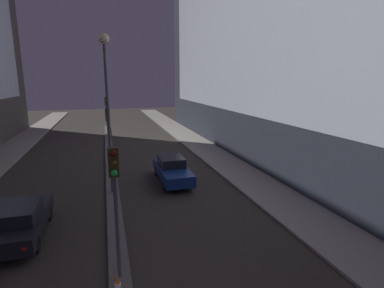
{
  "coord_description": "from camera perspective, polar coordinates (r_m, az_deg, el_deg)",
  "views": [
    {
      "loc": [
        -0.15,
        -4.94,
        6.5
      ],
      "look_at": [
        7.63,
        21.84,
        0.5
      ],
      "focal_mm": 28.0,
      "sensor_mm": 36.0,
      "label": 1
    }
  ],
  "objects": [
    {
      "name": "median_strip",
      "position": [
        25.54,
        -15.35,
        -2.87
      ],
      "size": [
        0.72,
        37.58,
        0.15
      ],
      "color": "#56544F",
      "rests_on": "ground"
    },
    {
      "name": "traffic_light_near",
      "position": [
        9.55,
        -14.52,
        -7.45
      ],
      "size": [
        0.32,
        0.42,
        4.36
      ],
      "color": "#4C4C51",
      "rests_on": "median_strip"
    },
    {
      "name": "traffic_light_mid",
      "position": [
        22.26,
        -15.68,
        3.58
      ],
      "size": [
        0.32,
        0.42,
        4.36
      ],
      "color": "#4C4C51",
      "rests_on": "median_strip"
    },
    {
      "name": "traffic_cone_near",
      "position": [
        10.0,
        -13.96,
        -24.86
      ],
      "size": [
        0.42,
        0.42,
        0.77
      ],
      "color": "black",
      "rests_on": "median_strip"
    },
    {
      "name": "street_lamp",
      "position": [
        17.01,
        -16.0,
        11.06
      ],
      "size": [
        0.57,
        0.57,
        8.72
      ],
      "color": "#4C4C51",
      "rests_on": "median_strip"
    },
    {
      "name": "traffic_light_far",
      "position": [
        36.37,
        -16.01,
        6.72
      ],
      "size": [
        0.32,
        0.42,
        4.36
      ],
      "color": "#4C4C51",
      "rests_on": "median_strip"
    },
    {
      "name": "car_left_lane",
      "position": [
        14.64,
        -29.95,
        -12.57
      ],
      "size": [
        1.85,
        4.62,
        1.54
      ],
      "color": "black",
      "rests_on": "ground"
    },
    {
      "name": "car_right_lane",
      "position": [
        19.53,
        -3.8,
        -4.86
      ],
      "size": [
        1.78,
        4.81,
        1.59
      ],
      "color": "navy",
      "rests_on": "ground"
    },
    {
      "name": "building_right",
      "position": [
        28.93,
        12.68,
        21.6
      ],
      "size": [
        6.01,
        40.41,
        22.77
      ],
      "color": "#2D333D",
      "rests_on": "ground"
    }
  ]
}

